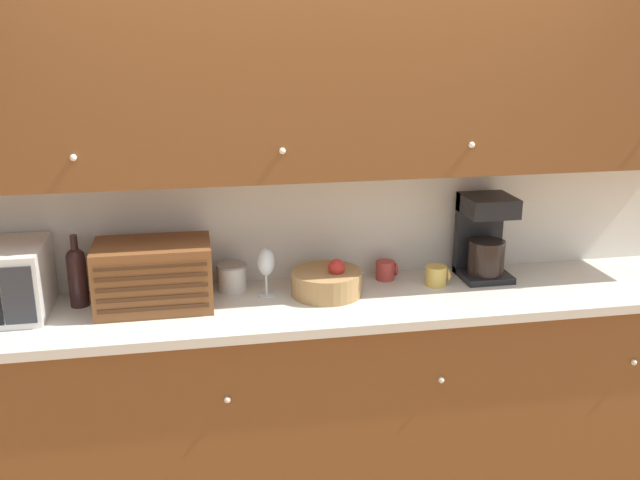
% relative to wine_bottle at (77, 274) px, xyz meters
% --- Properties ---
extents(ground_plane, '(24.00, 24.00, 0.00)m').
position_rel_wine_bottle_xyz_m(ground_plane, '(1.03, 0.18, -1.05)').
color(ground_plane, '#9E754C').
extents(wall_back, '(5.96, 0.06, 2.60)m').
position_rel_wine_bottle_xyz_m(wall_back, '(1.03, 0.21, 0.25)').
color(wall_back, beige).
rests_on(wall_back, ground_plane).
extents(counter_unit, '(3.58, 0.61, 0.91)m').
position_rel_wine_bottle_xyz_m(counter_unit, '(1.03, -0.11, -0.59)').
color(counter_unit, brown).
rests_on(counter_unit, ground_plane).
extents(backsplash_panel, '(3.56, 0.01, 0.53)m').
position_rel_wine_bottle_xyz_m(backsplash_panel, '(1.03, 0.18, 0.12)').
color(backsplash_panel, silver).
rests_on(backsplash_panel, counter_unit).
extents(upper_cabinets, '(3.56, 0.39, 0.75)m').
position_rel_wine_bottle_xyz_m(upper_cabinets, '(1.19, -0.00, 0.76)').
color(upper_cabinets, brown).
rests_on(upper_cabinets, backsplash_panel).
extents(wine_bottle, '(0.08, 0.08, 0.31)m').
position_rel_wine_bottle_xyz_m(wine_bottle, '(0.00, 0.00, 0.00)').
color(wine_bottle, black).
rests_on(wine_bottle, counter_unit).
extents(bread_box, '(0.48, 0.30, 0.28)m').
position_rel_wine_bottle_xyz_m(bread_box, '(0.31, -0.07, -0.00)').
color(bread_box, brown).
rests_on(bread_box, counter_unit).
extents(storage_canister, '(0.13, 0.13, 0.12)m').
position_rel_wine_bottle_xyz_m(storage_canister, '(0.65, 0.06, -0.08)').
color(storage_canister, silver).
rests_on(storage_canister, counter_unit).
extents(wine_glass, '(0.08, 0.08, 0.22)m').
position_rel_wine_bottle_xyz_m(wine_glass, '(0.79, -0.03, 0.01)').
color(wine_glass, silver).
rests_on(wine_glass, counter_unit).
extents(fruit_basket, '(0.31, 0.31, 0.17)m').
position_rel_wine_bottle_xyz_m(fruit_basket, '(1.05, -0.06, -0.08)').
color(fruit_basket, '#A87F4C').
rests_on(fruit_basket, counter_unit).
extents(mug_blue_second, '(0.10, 0.09, 0.09)m').
position_rel_wine_bottle_xyz_m(mug_blue_second, '(1.36, 0.08, -0.10)').
color(mug_blue_second, '#B73D38').
rests_on(mug_blue_second, counter_unit).
extents(mug, '(0.11, 0.10, 0.09)m').
position_rel_wine_bottle_xyz_m(mug, '(1.56, -0.04, -0.10)').
color(mug, gold).
rests_on(mug, counter_unit).
extents(coffee_maker, '(0.22, 0.23, 0.39)m').
position_rel_wine_bottle_xyz_m(coffee_maker, '(1.81, 0.03, 0.06)').
color(coffee_maker, black).
rests_on(coffee_maker, counter_unit).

